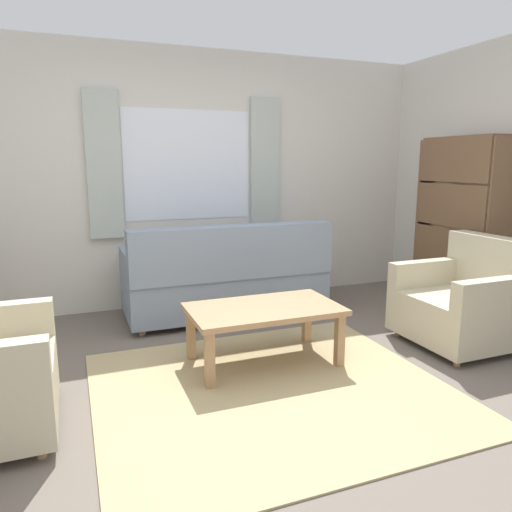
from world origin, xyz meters
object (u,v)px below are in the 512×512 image
(bookshelf, at_px, (457,236))
(couch, at_px, (227,279))
(armchair_right, at_px, (465,302))
(coffee_table, at_px, (264,314))

(bookshelf, bearing_deg, couch, 72.12)
(armchair_right, xyz_separation_m, bookshelf, (0.54, 0.70, 0.42))
(armchair_right, xyz_separation_m, coffee_table, (-1.69, 0.22, 0.03))
(couch, distance_m, armchair_right, 2.12)
(couch, relative_size, bookshelf, 1.10)
(armchair_right, bearing_deg, couch, -131.38)
(couch, height_order, bookshelf, bookshelf)
(couch, height_order, coffee_table, couch)
(armchair_right, height_order, bookshelf, bookshelf)
(couch, bearing_deg, armchair_right, 139.03)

